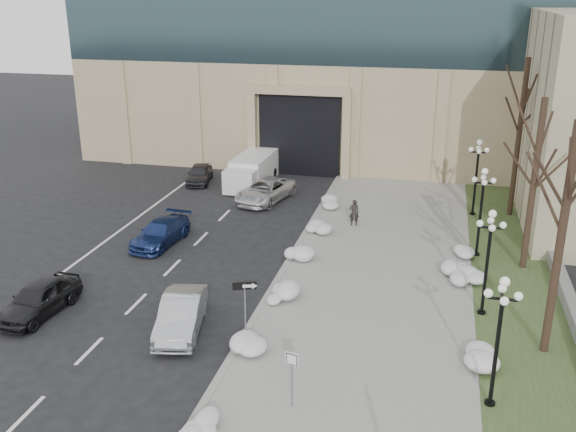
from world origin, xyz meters
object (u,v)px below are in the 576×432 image
at_px(lamppost_b, 489,249).
at_px(car_e, 199,174).
at_px(lamppost_c, 482,201).
at_px(box_truck, 252,171).
at_px(keep_sign, 292,368).
at_px(lamppost_d, 477,167).
at_px(car_c, 160,233).
at_px(one_way_sign, 249,293).
at_px(lamppost_a, 499,325).
at_px(car_a, 39,299).
at_px(car_d, 265,191).
at_px(car_b, 181,314).
at_px(pedestrian, 354,213).

bearing_deg(lamppost_b, car_e, 139.93).
bearing_deg(lamppost_c, box_truck, 146.93).
bearing_deg(box_truck, keep_sign, -68.77).
distance_m(lamppost_b, lamppost_d, 13.00).
bearing_deg(lamppost_b, box_truck, 132.71).
xyz_separation_m(keep_sign, lamppost_c, (6.38, 14.72, 1.48)).
distance_m(car_c, lamppost_c, 16.97).
bearing_deg(lamppost_b, one_way_sign, -154.01).
bearing_deg(lamppost_a, one_way_sign, 166.72).
relative_size(car_a, car_c, 0.96).
bearing_deg(car_c, lamppost_c, 12.98).
relative_size(car_d, car_e, 1.33).
distance_m(car_b, lamppost_b, 12.85).
height_order(lamppost_b, lamppost_d, same).
bearing_deg(lamppost_c, car_d, 154.14).
bearing_deg(car_c, car_d, 72.93).
xyz_separation_m(keep_sign, lamppost_b, (6.38, 8.22, 1.48)).
distance_m(car_a, pedestrian, 17.89).
bearing_deg(car_d, car_c, -99.23).
distance_m(car_c, lamppost_a, 20.01).
height_order(pedestrian, lamppost_b, lamppost_b).
bearing_deg(keep_sign, pedestrian, 105.25).
bearing_deg(car_c, car_b, -55.42).
distance_m(pedestrian, lamppost_c, 7.68).
distance_m(keep_sign, lamppost_d, 22.21).
xyz_separation_m(pedestrian, one_way_sign, (-2.19, -13.72, 1.23)).
xyz_separation_m(car_a, car_e, (-0.45, 20.12, -0.08)).
distance_m(car_c, lamppost_d, 18.93).
height_order(car_e, one_way_sign, one_way_sign).
distance_m(car_b, keep_sign, 6.90).
height_order(car_b, car_d, car_b).
relative_size(box_truck, one_way_sign, 2.45).
distance_m(lamppost_c, lamppost_d, 6.50).
height_order(car_e, box_truck, box_truck).
height_order(box_truck, keep_sign, keep_sign).
bearing_deg(lamppost_d, lamppost_b, -90.00).
height_order(one_way_sign, lamppost_d, lamppost_d).
bearing_deg(car_b, box_truck, 86.47).
height_order(car_a, one_way_sign, one_way_sign).
height_order(car_d, lamppost_d, lamppost_d).
bearing_deg(car_c, pedestrian, 32.53).
bearing_deg(car_b, lamppost_d, 43.09).
xyz_separation_m(car_a, lamppost_d, (18.36, 17.29, 2.34)).
bearing_deg(car_d, car_e, 165.87).
bearing_deg(car_b, pedestrian, 57.08).
relative_size(car_c, one_way_sign, 1.73).
relative_size(pedestrian, box_truck, 0.25).
relative_size(car_d, one_way_sign, 1.98).
xyz_separation_m(pedestrian, lamppost_c, (6.79, -2.85, 2.17)).
height_order(car_e, keep_sign, keep_sign).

